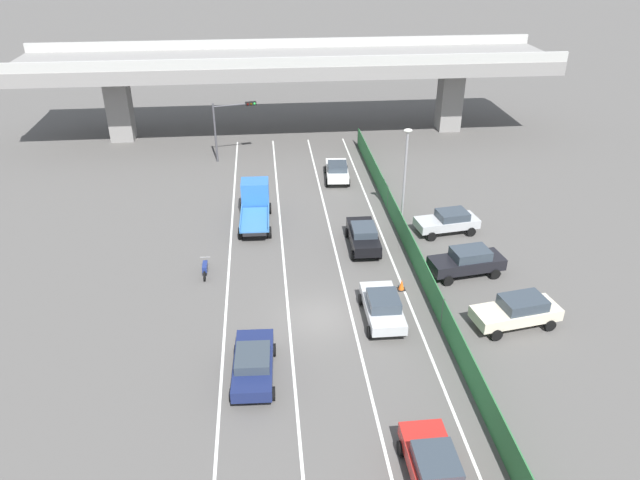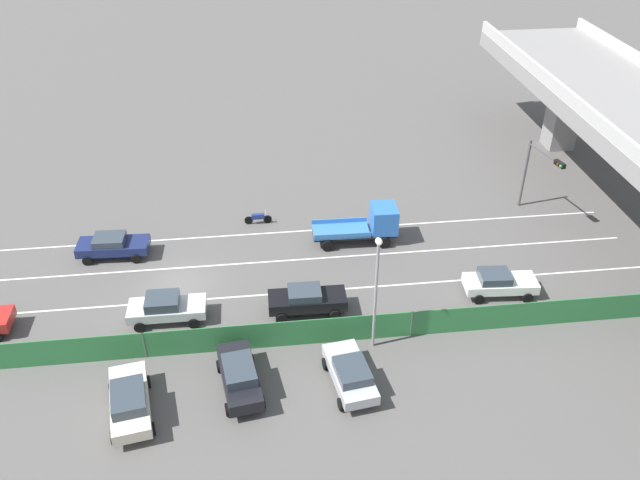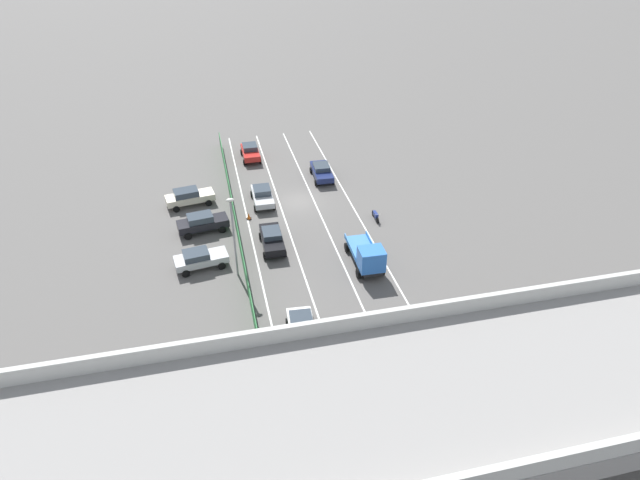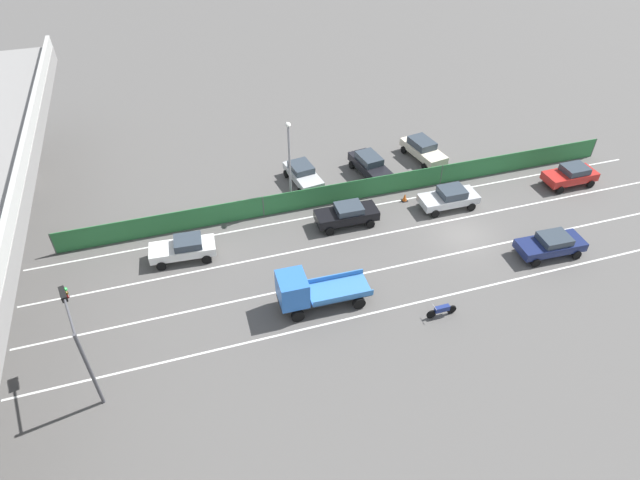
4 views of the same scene
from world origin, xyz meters
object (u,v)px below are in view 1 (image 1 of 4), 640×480
at_px(street_lamp, 405,167).
at_px(traffic_cone, 402,285).
at_px(parked_sedan_cream, 518,311).
at_px(car_sedan_navy, 253,363).
at_px(parked_sedan_dark, 467,261).
at_px(car_sedan_red, 434,466).
at_px(flatbed_truck_blue, 255,202).
at_px(car_sedan_silver, 383,306).
at_px(motorcycle, 205,268).
at_px(car_sedan_white, 337,170).
at_px(parked_wagon_silver, 448,221).
at_px(traffic_light, 230,119).
at_px(car_sedan_black, 363,235).

xyz_separation_m(street_lamp, traffic_cone, (-1.91, -8.58, -3.96)).
bearing_deg(parked_sedan_cream, car_sedan_navy, -168.79).
distance_m(car_sedan_navy, parked_sedan_dark, 15.30).
bearing_deg(car_sedan_red, car_sedan_navy, 135.47).
bearing_deg(car_sedan_navy, flatbed_truck_blue, 89.44).
distance_m(flatbed_truck_blue, parked_sedan_dark, 15.72).
distance_m(car_sedan_navy, flatbed_truck_blue, 17.17).
height_order(car_sedan_silver, motorcycle, car_sedan_silver).
xyz_separation_m(motorcycle, traffic_cone, (11.64, -2.83, -0.15)).
xyz_separation_m(car_sedan_white, street_lamp, (3.63, -8.40, 3.40)).
xyz_separation_m(car_sedan_red, car_sedan_silver, (0.09, 10.75, -0.02)).
distance_m(parked_sedan_dark, parked_wagon_silver, 5.61).
bearing_deg(parked_wagon_silver, street_lamp, 148.88).
xyz_separation_m(car_sedan_silver, traffic_light, (-8.84, 25.44, 2.91)).
bearing_deg(car_sedan_red, parked_sedan_dark, 67.61).
bearing_deg(street_lamp, car_sedan_red, -99.49).
relative_size(car_sedan_black, parked_sedan_cream, 0.94).
xyz_separation_m(car_sedan_white, traffic_cone, (1.72, -16.98, -0.56)).
bearing_deg(motorcycle, parked_sedan_dark, -5.60).
bearing_deg(car_sedan_white, motorcycle, -125.03).
xyz_separation_m(flatbed_truck_blue, traffic_cone, (8.51, -10.35, -1.01)).
relative_size(car_sedan_white, car_sedan_silver, 1.00).
bearing_deg(traffic_cone, car_sedan_white, 95.79).
height_order(car_sedan_red, parked_wagon_silver, car_sedan_red).
distance_m(car_sedan_navy, traffic_light, 29.63).
distance_m(parked_sedan_cream, traffic_cone, 6.74).
bearing_deg(parked_sedan_dark, parked_wagon_silver, 85.45).
height_order(car_sedan_red, car_sedan_white, car_sedan_red).
height_order(motorcycle, parked_sedan_dark, parked_sedan_dark).
bearing_deg(flatbed_truck_blue, motorcycle, -112.58).
relative_size(motorcycle, parked_sedan_dark, 0.41).
xyz_separation_m(car_sedan_navy, car_sedan_white, (6.96, 23.80, 0.01)).
relative_size(car_sedan_navy, parked_sedan_cream, 0.95).
bearing_deg(parked_sedan_cream, car_sedan_red, -126.85).
bearing_deg(street_lamp, parked_wagon_silver, -31.12).
bearing_deg(street_lamp, parked_sedan_cream, -74.69).
xyz_separation_m(car_sedan_black, street_lamp, (3.34, 3.31, 3.37)).
distance_m(car_sedan_red, parked_sedan_dark, 16.06).
bearing_deg(traffic_cone, parked_sedan_dark, 16.29).
relative_size(parked_sedan_cream, traffic_cone, 7.29).
distance_m(car_sedan_white, parked_wagon_silver, 12.02).
xyz_separation_m(parked_sedan_dark, parked_wagon_silver, (0.44, 5.59, -0.08)).
height_order(car_sedan_silver, street_lamp, street_lamp).
height_order(parked_wagon_silver, street_lamp, street_lamp).
bearing_deg(flatbed_truck_blue, street_lamp, -9.65).
height_order(car_sedan_black, traffic_light, traffic_light).
bearing_deg(car_sedan_red, motorcycle, 120.94).
distance_m(car_sedan_silver, traffic_cone, 3.36).
xyz_separation_m(car_sedan_red, parked_sedan_cream, (7.16, 9.55, 0.04)).
bearing_deg(motorcycle, parked_wagon_silver, 13.79).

